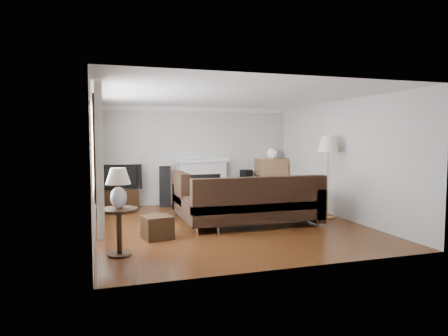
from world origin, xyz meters
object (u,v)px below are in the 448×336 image
object	(u,v)px
floor_lamp	(328,177)
side_table	(119,232)
tv_stand	(118,199)
sectional_sofa	(253,202)
bookshelf	(272,180)
coffee_table	(224,202)

from	to	relation	value
floor_lamp	side_table	distance (m)	4.62
tv_stand	floor_lamp	size ratio (longest dim) A/B	0.55
sectional_sofa	tv_stand	bearing A→B (deg)	131.81
floor_lamp	tv_stand	bearing A→B (deg)	148.92
bookshelf	tv_stand	bearing A→B (deg)	-179.71
tv_stand	coffee_table	world-z (taller)	tv_stand
sectional_sofa	coffee_table	xyz separation A→B (m)	(-0.07, 1.64, -0.24)
tv_stand	coffee_table	bearing A→B (deg)	-24.40
bookshelf	coffee_table	world-z (taller)	bookshelf
coffee_table	floor_lamp	world-z (taller)	floor_lamp
bookshelf	sectional_sofa	xyz separation A→B (m)	(-1.62, -2.73, -0.12)
coffee_table	side_table	xyz separation A→B (m)	(-2.51, -2.93, 0.12)
coffee_table	floor_lamp	distance (m)	2.43
bookshelf	sectional_sofa	size ratio (longest dim) A/B	0.40
tv_stand	sectional_sofa	distance (m)	3.64
sectional_sofa	coffee_table	size ratio (longest dim) A/B	2.48
bookshelf	floor_lamp	distance (m)	2.56
side_table	floor_lamp	bearing A→B (deg)	18.70
bookshelf	coffee_table	distance (m)	2.04
side_table	coffee_table	bearing A→B (deg)	49.39
tv_stand	sectional_sofa	world-z (taller)	sectional_sofa
sectional_sofa	side_table	world-z (taller)	sectional_sofa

